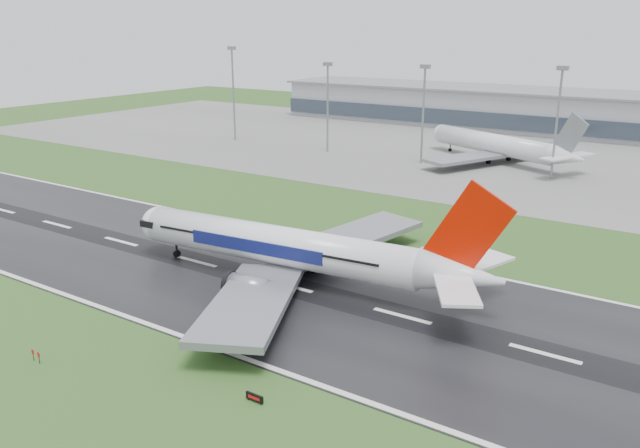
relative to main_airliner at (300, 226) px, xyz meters
The scene contains 11 objects.
ground 9.92m from the main_airliner, 103.49° to the right, with size 520.00×520.00×0.00m, color #284D1C.
runway 9.87m from the main_airliner, 103.49° to the right, with size 400.00×45.00×0.10m, color black.
apron 122.93m from the main_airliner, 90.27° to the left, with size 400.00×130.00×0.08m, color slate.
terminal 182.57m from the main_airliner, 90.18° to the left, with size 240.00×36.00×15.00m, color gray.
main_airliner is the anchor object (origin of this frame).
parked_airliner 111.68m from the main_airliner, 92.53° to the left, with size 58.51×54.48×17.15m, color silver, non-canonical shape.
runway_sign 35.88m from the main_airliner, 63.34° to the right, with size 2.30×0.26×1.04m, color black, non-canonical shape.
floodmast_0 138.23m from the main_airliner, 135.05° to the left, with size 0.64×0.64×31.89m, color gray.
floodmast_1 113.41m from the main_airliner, 120.59° to the left, with size 0.64×0.64×27.65m, color gray.
floodmast_2 100.54m from the main_airliner, 103.78° to the left, with size 0.64×0.64×27.96m, color gray.
floodmast_3 98.77m from the main_airliner, 81.47° to the left, with size 0.64×0.64×28.80m, color gray.
Camera 1 is at (55.91, -75.74, 39.59)m, focal length 35.78 mm.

